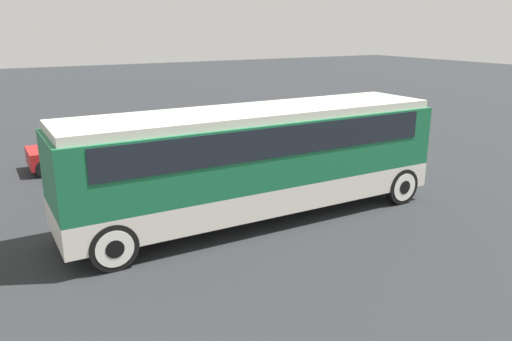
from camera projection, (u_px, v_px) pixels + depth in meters
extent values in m
plane|color=#26282B|center=(256.00, 218.00, 14.20)|extent=(120.00, 120.00, 0.00)
cube|color=silver|center=(256.00, 190.00, 13.96)|extent=(10.70, 2.50, 0.73)
cube|color=#19663D|center=(256.00, 148.00, 13.62)|extent=(10.70, 2.50, 1.70)
cube|color=black|center=(256.00, 133.00, 13.51)|extent=(9.41, 2.54, 0.77)
cube|color=beige|center=(256.00, 113.00, 13.35)|extent=(10.48, 2.30, 0.22)
cube|color=#19663D|center=(395.00, 136.00, 16.17)|extent=(0.36, 2.40, 1.95)
cylinder|color=black|center=(401.00, 186.00, 15.22)|extent=(1.11, 0.28, 1.11)
cylinder|color=silver|center=(401.00, 186.00, 15.22)|extent=(0.86, 0.30, 0.86)
cylinder|color=black|center=(401.00, 186.00, 15.22)|extent=(0.42, 0.32, 0.42)
cylinder|color=black|center=(352.00, 168.00, 17.12)|extent=(1.11, 0.28, 1.11)
cylinder|color=silver|center=(352.00, 168.00, 17.12)|extent=(0.86, 0.30, 0.86)
cylinder|color=black|center=(352.00, 168.00, 17.12)|extent=(0.42, 0.32, 0.42)
cylinder|color=black|center=(113.00, 247.00, 11.05)|extent=(1.11, 0.28, 1.11)
cylinder|color=silver|center=(113.00, 247.00, 11.05)|extent=(0.86, 0.30, 0.86)
cylinder|color=black|center=(113.00, 247.00, 11.05)|extent=(0.42, 0.32, 0.42)
cylinder|color=black|center=(91.00, 214.00, 12.95)|extent=(1.11, 0.28, 1.11)
cylinder|color=silver|center=(91.00, 214.00, 12.95)|extent=(0.86, 0.30, 0.86)
cylinder|color=black|center=(91.00, 214.00, 12.95)|extent=(0.42, 0.32, 0.42)
cube|color=silver|center=(276.00, 144.00, 20.71)|extent=(4.38, 1.87, 0.55)
cube|color=black|center=(273.00, 131.00, 20.47)|extent=(2.28, 1.68, 0.55)
cylinder|color=black|center=(321.00, 148.00, 20.87)|extent=(0.69, 0.22, 0.69)
cylinder|color=black|center=(321.00, 148.00, 20.87)|extent=(0.26, 0.26, 0.26)
cylinder|color=black|center=(298.00, 140.00, 22.29)|extent=(0.69, 0.22, 0.69)
cylinder|color=black|center=(298.00, 140.00, 22.29)|extent=(0.26, 0.26, 0.26)
cylinder|color=black|center=(250.00, 158.00, 19.25)|extent=(0.69, 0.22, 0.69)
cylinder|color=black|center=(250.00, 158.00, 19.25)|extent=(0.26, 0.26, 0.26)
cylinder|color=black|center=(230.00, 149.00, 20.66)|extent=(0.69, 0.22, 0.69)
cylinder|color=black|center=(230.00, 149.00, 20.66)|extent=(0.26, 0.26, 0.26)
cube|color=maroon|center=(94.00, 151.00, 19.41)|extent=(4.73, 1.75, 0.62)
cube|color=black|center=(87.00, 138.00, 19.16)|extent=(2.46, 1.58, 0.51)
cylinder|color=black|center=(148.00, 155.00, 19.73)|extent=(0.66, 0.22, 0.66)
cylinder|color=black|center=(148.00, 155.00, 19.73)|extent=(0.25, 0.26, 0.25)
cylinder|color=black|center=(136.00, 147.00, 21.04)|extent=(0.66, 0.22, 0.66)
cylinder|color=black|center=(136.00, 147.00, 21.04)|extent=(0.25, 0.26, 0.25)
cylinder|color=black|center=(45.00, 168.00, 17.91)|extent=(0.66, 0.22, 0.66)
cylinder|color=black|center=(45.00, 168.00, 17.91)|extent=(0.25, 0.26, 0.25)
cylinder|color=black|center=(39.00, 159.00, 19.22)|extent=(0.66, 0.22, 0.66)
cylinder|color=black|center=(39.00, 159.00, 19.22)|extent=(0.25, 0.26, 0.25)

